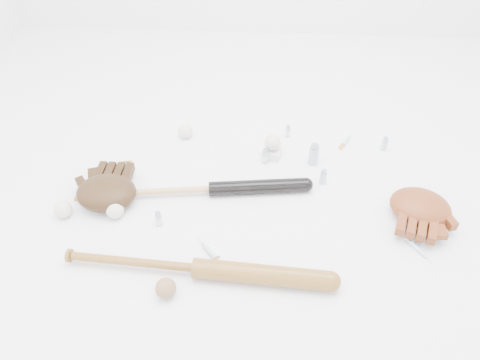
# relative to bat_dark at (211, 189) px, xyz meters

# --- Properties ---
(bat_dark) EXTENTS (0.82, 0.16, 0.06)m
(bat_dark) POSITION_rel_bat_dark_xyz_m (0.00, 0.00, 0.00)
(bat_dark) COLOR black
(bat_dark) RESTS_ON ground
(bat_wood) EXTENTS (0.97, 0.13, 0.07)m
(bat_wood) POSITION_rel_bat_dark_xyz_m (-0.01, -0.39, 0.01)
(bat_wood) COLOR brown
(bat_wood) RESTS_ON ground
(glove_dark) EXTENTS (0.29, 0.29, 0.10)m
(glove_dark) POSITION_rel_bat_dark_xyz_m (-0.41, -0.06, 0.02)
(glove_dark) COLOR black
(glove_dark) RESTS_ON ground
(glove_tan) EXTENTS (0.35, 0.35, 0.10)m
(glove_tan) POSITION_rel_bat_dark_xyz_m (0.81, -0.07, 0.02)
(glove_tan) COLOR maroon
(glove_tan) RESTS_ON ground
(trading_card) EXTENTS (0.07, 0.09, 0.00)m
(trading_card) POSITION_rel_bat_dark_xyz_m (-0.39, 0.14, -0.03)
(trading_card) COLOR gold
(trading_card) RESTS_ON ground
(pedestal) EXTENTS (0.09, 0.09, 0.04)m
(pedestal) POSITION_rel_bat_dark_xyz_m (0.24, 0.25, -0.01)
(pedestal) COLOR white
(pedestal) RESTS_ON ground
(baseball_on_pedestal) EXTENTS (0.07, 0.07, 0.07)m
(baseball_on_pedestal) POSITION_rel_bat_dark_xyz_m (0.24, 0.25, 0.05)
(baseball_on_pedestal) COLOR silver
(baseball_on_pedestal) RESTS_ON pedestal
(baseball_left) EXTENTS (0.07, 0.07, 0.07)m
(baseball_left) POSITION_rel_bat_dark_xyz_m (-0.56, -0.15, 0.00)
(baseball_left) COLOR silver
(baseball_left) RESTS_ON ground
(baseball_upper) EXTENTS (0.07, 0.07, 0.07)m
(baseball_upper) POSITION_rel_bat_dark_xyz_m (-0.16, 0.37, 0.00)
(baseball_upper) COLOR silver
(baseball_upper) RESTS_ON ground
(baseball_mid) EXTENTS (0.07, 0.07, 0.07)m
(baseball_mid) POSITION_rel_bat_dark_xyz_m (-0.36, -0.14, 0.00)
(baseball_mid) COLOR silver
(baseball_mid) RESTS_ON ground
(baseball_aged) EXTENTS (0.07, 0.07, 0.07)m
(baseball_aged) POSITION_rel_bat_dark_xyz_m (-0.10, -0.48, 0.01)
(baseball_aged) COLOR #8A6242
(baseball_aged) RESTS_ON ground
(syringe_0) EXTENTS (0.14, 0.10, 0.02)m
(syringe_0) POSITION_rel_bat_dark_xyz_m (-0.49, -0.10, -0.02)
(syringe_0) COLOR #ADBCC6
(syringe_0) RESTS_ON ground
(syringe_1) EXTENTS (0.13, 0.14, 0.02)m
(syringe_1) POSITION_rel_bat_dark_xyz_m (0.03, -0.30, -0.02)
(syringe_1) COLOR #ADBCC6
(syringe_1) RESTS_ON ground
(syringe_2) EXTENTS (0.09, 0.13, 0.02)m
(syringe_2) POSITION_rel_bat_dark_xyz_m (0.58, 0.37, -0.02)
(syringe_2) COLOR #ADBCC6
(syringe_2) RESTS_ON ground
(syringe_3) EXTENTS (0.10, 0.13, 0.02)m
(syringe_3) POSITION_rel_bat_dark_xyz_m (0.78, -0.25, -0.02)
(syringe_3) COLOR #ADBCC6
(syringe_3) RESTS_ON ground
(vial_0) EXTENTS (0.03, 0.03, 0.07)m
(vial_0) POSITION_rel_bat_dark_xyz_m (0.21, 0.21, 0.01)
(vial_0) COLOR #ACB5BD
(vial_0) RESTS_ON ground
(vial_1) EXTENTS (0.03, 0.03, 0.07)m
(vial_1) POSITION_rel_bat_dark_xyz_m (0.75, 0.33, 0.00)
(vial_1) COLOR #ACB5BD
(vial_1) RESTS_ON ground
(vial_2) EXTENTS (0.03, 0.03, 0.07)m
(vial_2) POSITION_rel_bat_dark_xyz_m (0.46, 0.09, 0.01)
(vial_2) COLOR #ACB5BD
(vial_2) RESTS_ON ground
(vial_3) EXTENTS (0.04, 0.04, 0.10)m
(vial_3) POSITION_rel_bat_dark_xyz_m (0.42, 0.22, 0.02)
(vial_3) COLOR #ACB5BD
(vial_3) RESTS_ON ground
(vial_4) EXTENTS (0.03, 0.03, 0.07)m
(vial_4) POSITION_rel_bat_dark_xyz_m (-0.18, -0.17, 0.00)
(vial_4) COLOR #ACB5BD
(vial_4) RESTS_ON ground
(vial_5) EXTENTS (0.02, 0.02, 0.06)m
(vial_5) POSITION_rel_bat_dark_xyz_m (0.32, 0.40, 0.00)
(vial_5) COLOR #ACB5BD
(vial_5) RESTS_ON ground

